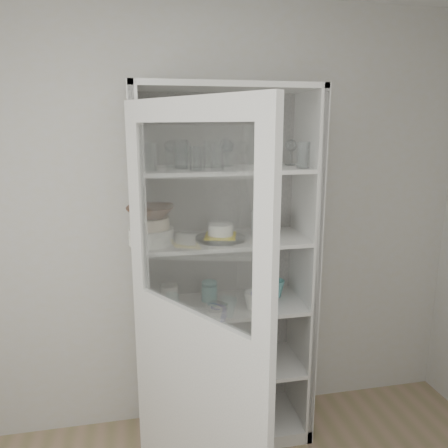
{
  "coord_description": "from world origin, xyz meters",
  "views": [
    {
      "loc": [
        -0.28,
        -1.09,
        1.89
      ],
      "look_at": [
        0.2,
        1.27,
        1.34
      ],
      "focal_mm": 35.0,
      "sensor_mm": 36.0,
      "label": 1
    }
  ],
  "objects_px": {
    "cream_dish": "(207,360)",
    "grey_bowl_stack": "(264,224)",
    "glass_platter": "(221,238)",
    "goblet_2": "(228,152)",
    "mug_teal": "(275,288)",
    "goblet_1": "(226,151)",
    "white_ramekin": "(221,229)",
    "white_canister": "(169,295)",
    "tin_box": "(234,360)",
    "cream_bowl": "(151,223)",
    "mug_white": "(253,300)",
    "pantry_cabinet": "(222,287)",
    "goblet_3": "(291,151)",
    "plate_stack_back": "(150,230)",
    "goblet_0": "(171,152)",
    "terracotta_bowl": "(150,212)",
    "measuring_cups": "(216,307)",
    "mug_blue": "(260,297)",
    "cupboard_door": "(194,358)",
    "yellow_trivet": "(221,236)",
    "teal_jar": "(209,291)",
    "plate_stack_front": "(151,236)"
  },
  "relations": [
    {
      "from": "cream_dish",
      "to": "tin_box",
      "type": "distance_m",
      "value": 0.16
    },
    {
      "from": "goblet_0",
      "to": "goblet_2",
      "type": "bearing_deg",
      "value": -5.34
    },
    {
      "from": "glass_platter",
      "to": "grey_bowl_stack",
      "type": "distance_m",
      "value": 0.28
    },
    {
      "from": "goblet_0",
      "to": "yellow_trivet",
      "type": "xyz_separation_m",
      "value": [
        0.25,
        -0.14,
        -0.46
      ]
    },
    {
      "from": "plate_stack_front",
      "to": "measuring_cups",
      "type": "xyz_separation_m",
      "value": [
        0.34,
        -0.04,
        -0.42
      ]
    },
    {
      "from": "cream_dish",
      "to": "grey_bowl_stack",
      "type": "bearing_deg",
      "value": -0.23
    },
    {
      "from": "mug_teal",
      "to": "tin_box",
      "type": "relative_size",
      "value": 0.63
    },
    {
      "from": "goblet_1",
      "to": "white_ramekin",
      "type": "xyz_separation_m",
      "value": [
        -0.06,
        -0.11,
        -0.43
      ]
    },
    {
      "from": "cupboard_door",
      "to": "tin_box",
      "type": "distance_m",
      "value": 0.78
    },
    {
      "from": "goblet_2",
      "to": "tin_box",
      "type": "xyz_separation_m",
      "value": [
        0.02,
        -0.08,
        -1.25
      ]
    },
    {
      "from": "glass_platter",
      "to": "tin_box",
      "type": "distance_m",
      "value": 0.79
    },
    {
      "from": "plate_stack_back",
      "to": "white_canister",
      "type": "height_order",
      "value": "plate_stack_back"
    },
    {
      "from": "plate_stack_back",
      "to": "mug_teal",
      "type": "bearing_deg",
      "value": -6.15
    },
    {
      "from": "goblet_3",
      "to": "goblet_0",
      "type": "bearing_deg",
      "value": 177.25
    },
    {
      "from": "white_canister",
      "to": "cream_bowl",
      "type": "bearing_deg",
      "value": -135.65
    },
    {
      "from": "plate_stack_back",
      "to": "mug_blue",
      "type": "distance_m",
      "value": 0.75
    },
    {
      "from": "white_ramekin",
      "to": "cream_dish",
      "type": "bearing_deg",
      "value": 148.42
    },
    {
      "from": "cupboard_door",
      "to": "white_canister",
      "type": "xyz_separation_m",
      "value": [
        -0.06,
        0.65,
        0.05
      ]
    },
    {
      "from": "cream_bowl",
      "to": "mug_white",
      "type": "xyz_separation_m",
      "value": [
        0.56,
        -0.06,
        -0.46
      ]
    },
    {
      "from": "goblet_1",
      "to": "cream_dish",
      "type": "distance_m",
      "value": 1.26
    },
    {
      "from": "terracotta_bowl",
      "to": "tin_box",
      "type": "xyz_separation_m",
      "value": [
        0.47,
        0.03,
        -0.95
      ]
    },
    {
      "from": "white_ramekin",
      "to": "mug_teal",
      "type": "height_order",
      "value": "white_ramekin"
    },
    {
      "from": "cream_dish",
      "to": "mug_white",
      "type": "bearing_deg",
      "value": -25.33
    },
    {
      "from": "goblet_1",
      "to": "goblet_3",
      "type": "xyz_separation_m",
      "value": [
        0.38,
        -0.0,
        -0.0
      ]
    },
    {
      "from": "goblet_2",
      "to": "mug_teal",
      "type": "bearing_deg",
      "value": -6.34
    },
    {
      "from": "cream_bowl",
      "to": "teal_jar",
      "type": "distance_m",
      "value": 0.58
    },
    {
      "from": "white_ramekin",
      "to": "grey_bowl_stack",
      "type": "distance_m",
      "value": 0.27
    },
    {
      "from": "measuring_cups",
      "to": "cream_bowl",
      "type": "bearing_deg",
      "value": 173.55
    },
    {
      "from": "goblet_3",
      "to": "grey_bowl_stack",
      "type": "xyz_separation_m",
      "value": [
        -0.17,
        -0.06,
        -0.41
      ]
    },
    {
      "from": "grey_bowl_stack",
      "to": "cream_dish",
      "type": "distance_m",
      "value": 0.9
    },
    {
      "from": "mug_teal",
      "to": "tin_box",
      "type": "distance_m",
      "value": 0.51
    },
    {
      "from": "terracotta_bowl",
      "to": "glass_platter",
      "type": "bearing_deg",
      "value": 1.05
    },
    {
      "from": "goblet_1",
      "to": "white_ramekin",
      "type": "bearing_deg",
      "value": -116.92
    },
    {
      "from": "goblet_3",
      "to": "measuring_cups",
      "type": "xyz_separation_m",
      "value": [
        -0.47,
        -0.15,
        -0.86
      ]
    },
    {
      "from": "mug_blue",
      "to": "goblet_3",
      "type": "bearing_deg",
      "value": 24.32
    },
    {
      "from": "goblet_2",
      "to": "glass_platter",
      "type": "xyz_separation_m",
      "value": [
        -0.06,
        -0.11,
        -0.47
      ]
    },
    {
      "from": "pantry_cabinet",
      "to": "white_ramekin",
      "type": "height_order",
      "value": "pantry_cabinet"
    },
    {
      "from": "plate_stack_back",
      "to": "goblet_0",
      "type": "bearing_deg",
      "value": -7.7
    },
    {
      "from": "terracotta_bowl",
      "to": "mug_blue",
      "type": "xyz_separation_m",
      "value": [
        0.61,
        -0.02,
        -0.53
      ]
    },
    {
      "from": "white_ramekin",
      "to": "cupboard_door",
      "type": "bearing_deg",
      "value": -112.24
    },
    {
      "from": "goblet_0",
      "to": "terracotta_bowl",
      "type": "distance_m",
      "value": 0.36
    },
    {
      "from": "cream_dish",
      "to": "mug_blue",
      "type": "bearing_deg",
      "value": -12.92
    },
    {
      "from": "cupboard_door",
      "to": "tin_box",
      "type": "height_order",
      "value": "cupboard_door"
    },
    {
      "from": "terracotta_bowl",
      "to": "measuring_cups",
      "type": "xyz_separation_m",
      "value": [
        0.34,
        -0.04,
        -0.56
      ]
    },
    {
      "from": "goblet_0",
      "to": "grey_bowl_stack",
      "type": "relative_size",
      "value": 1.08
    },
    {
      "from": "yellow_trivet",
      "to": "grey_bowl_stack",
      "type": "xyz_separation_m",
      "value": [
        0.26,
        0.05,
        0.05
      ]
    },
    {
      "from": "white_ramekin",
      "to": "cream_dish",
      "type": "distance_m",
      "value": 0.83
    },
    {
      "from": "plate_stack_back",
      "to": "white_canister",
      "type": "relative_size",
      "value": 1.65
    },
    {
      "from": "grey_bowl_stack",
      "to": "cream_dish",
      "type": "bearing_deg",
      "value": 179.77
    },
    {
      "from": "glass_platter",
      "to": "white_canister",
      "type": "xyz_separation_m",
      "value": [
        -0.29,
        0.08,
        -0.35
      ]
    }
  ]
}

